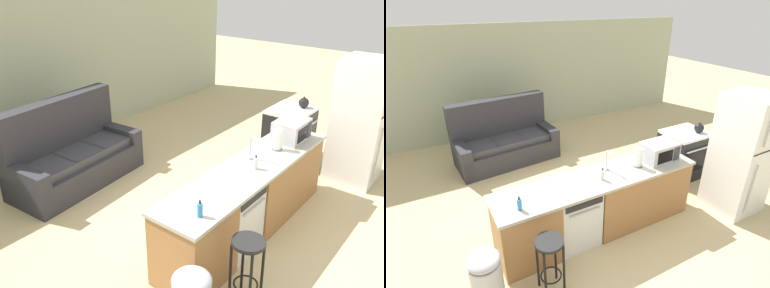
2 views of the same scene
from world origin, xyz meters
TOP-DOWN VIEW (x-y plane):
  - ground_plane at (0.00, 0.00)m, footprint 24.00×24.00m
  - wall_back at (0.30, 4.20)m, footprint 10.00×0.06m
  - kitchen_counter at (0.24, 0.00)m, footprint 2.94×0.66m
  - dishwasher at (-0.25, -0.00)m, footprint 0.58×0.61m
  - stove_range at (2.35, 0.55)m, footprint 0.76×0.68m
  - refrigerator at (2.35, -0.55)m, footprint 0.72×0.73m
  - microwave at (1.18, -0.00)m, footprint 0.50×0.37m
  - sink_faucet at (0.34, 0.11)m, footprint 0.07×0.18m
  - paper_towel_roll at (0.79, -0.01)m, footprint 0.14×0.14m
  - soap_bottle at (0.15, -0.06)m, footprint 0.06×0.06m
  - dish_soap_bottle at (-1.02, -0.15)m, footprint 0.06×0.06m
  - kettle at (2.52, 0.42)m, footprint 0.21×0.17m
  - bar_stool at (-0.86, -0.60)m, footprint 0.32×0.32m
  - couch at (-0.40, 2.79)m, footprint 2.07×1.07m

SIDE VIEW (x-z plane):
  - ground_plane at x=0.00m, z-range 0.00..0.00m
  - couch at x=-0.40m, z-range -0.24..1.03m
  - kitchen_counter at x=0.24m, z-range -0.03..0.87m
  - dishwasher at x=-0.25m, z-range 0.00..0.84m
  - stove_range at x=2.35m, z-range 0.00..0.90m
  - bar_stool at x=-0.86m, z-range 0.17..0.91m
  - refrigerator at x=2.35m, z-range 0.00..1.88m
  - soap_bottle at x=0.15m, z-range 0.88..1.06m
  - dish_soap_bottle at x=-1.02m, z-range 0.88..1.06m
  - kettle at x=2.52m, z-range 0.89..1.08m
  - sink_faucet at x=0.34m, z-range 0.88..1.18m
  - paper_towel_roll at x=0.79m, z-range 0.90..1.18m
  - microwave at x=1.18m, z-range 0.90..1.18m
  - wall_back at x=0.30m, z-range 0.00..2.60m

